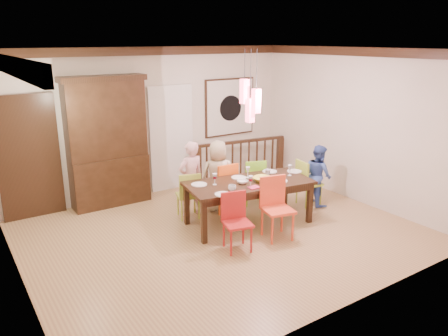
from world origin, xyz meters
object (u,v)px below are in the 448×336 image
balustrade (241,161)px  chair_far_left (188,191)px  person_far_mid (218,176)px  person_end_right (318,175)px  china_hutch (107,142)px  person_far_left (191,179)px  chair_end_right (309,180)px  dining_table (249,186)px

balustrade → chair_far_left: bearing=-143.1°
person_far_mid → person_end_right: bearing=178.5°
china_hutch → balustrade: (2.80, -0.35, -0.72)m
person_end_right → person_far_left: bearing=82.0°
person_far_left → person_end_right: 2.43m
balustrade → person_end_right: bearing=-67.6°
chair_end_right → china_hutch: (-3.11, 2.13, 0.71)m
person_far_mid → person_far_left: bearing=18.1°
dining_table → balustrade: 2.19m
dining_table → person_far_left: person_far_left is taller
chair_end_right → person_far_left: person_far_left is taller
chair_end_right → china_hutch: china_hutch is taller
balustrade → person_far_mid: (-1.25, -1.04, 0.15)m
person_far_left → person_far_mid: person_far_left is taller
dining_table → chair_end_right: 1.49m
chair_far_left → person_far_mid: person_far_mid is taller
dining_table → person_end_right: (1.64, 0.00, -0.09)m
chair_far_left → china_hutch: bearing=-41.3°
person_far_mid → chair_end_right: bearing=178.1°
chair_far_left → balustrade: size_ratio=0.39×
person_far_left → china_hutch: bearing=-56.8°
chair_end_right → person_far_mid: size_ratio=0.67×
person_far_left → person_far_mid: (0.54, -0.05, -0.03)m
chair_far_left → chair_end_right: 2.32m
person_end_right → person_far_mid: bearing=77.7°
china_hutch → person_far_left: size_ratio=1.79×
chair_far_left → person_end_right: bearing=176.7°
china_hutch → balustrade: bearing=-7.1°
chair_far_left → chair_end_right: chair_end_right is taller
chair_end_right → person_far_mid: bearing=74.0°
balustrade → person_far_mid: 1.64m
china_hutch → person_end_right: china_hutch is taller
balustrade → dining_table: bearing=-114.2°
dining_table → person_far_left: 1.06m
dining_table → person_far_left: bearing=135.6°
chair_far_left → china_hutch: 1.82m
dining_table → china_hutch: (-1.64, 2.20, 0.55)m
dining_table → person_far_mid: person_far_mid is taller
china_hutch → person_far_left: bearing=-53.0°
chair_end_right → person_end_right: (0.16, -0.06, 0.08)m
chair_far_left → chair_end_right: size_ratio=0.96×
chair_far_left → person_end_right: size_ratio=0.73×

